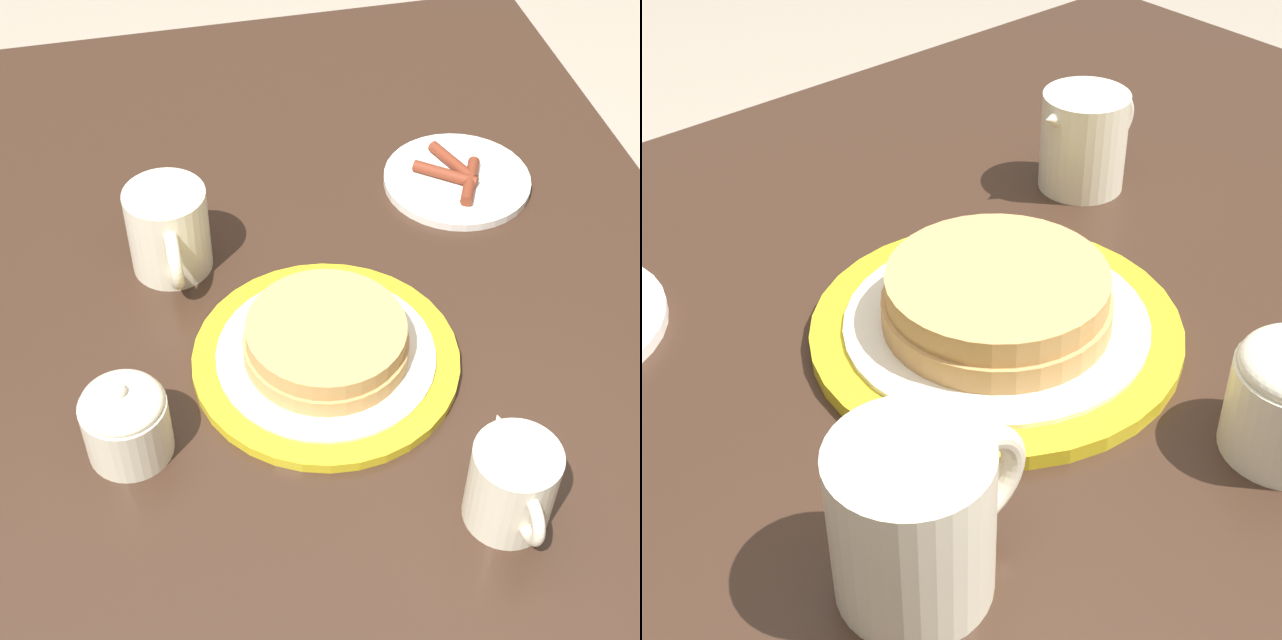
# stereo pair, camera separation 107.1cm
# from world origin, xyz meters

# --- Properties ---
(dining_table) EXTENTS (1.28, 0.88, 0.74)m
(dining_table) POSITION_xyz_m (0.00, 0.00, 0.62)
(dining_table) COLOR #332116
(dining_table) RESTS_ON ground_plane
(pancake_plate) EXTENTS (0.26, 0.26, 0.06)m
(pancake_plate) POSITION_xyz_m (0.03, 0.00, 0.76)
(pancake_plate) COLOR gold
(pancake_plate) RESTS_ON dining_table
(side_plate_bacon) EXTENTS (0.17, 0.17, 0.02)m
(side_plate_bacon) POSITION_xyz_m (-0.21, 0.22, 0.75)
(side_plate_bacon) COLOR silver
(side_plate_bacon) RESTS_ON dining_table
(coffee_mug) EXTENTS (0.12, 0.09, 0.10)m
(coffee_mug) POSITION_xyz_m (-0.14, -0.13, 0.79)
(coffee_mug) COLOR beige
(coffee_mug) RESTS_ON dining_table
(creamer_pitcher) EXTENTS (0.11, 0.07, 0.09)m
(creamer_pitcher) POSITION_xyz_m (0.24, 0.11, 0.79)
(creamer_pitcher) COLOR beige
(creamer_pitcher) RESTS_ON dining_table
(sugar_bowl) EXTENTS (0.08, 0.08, 0.09)m
(sugar_bowl) POSITION_xyz_m (0.09, -0.20, 0.78)
(sugar_bowl) COLOR beige
(sugar_bowl) RESTS_ON dining_table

